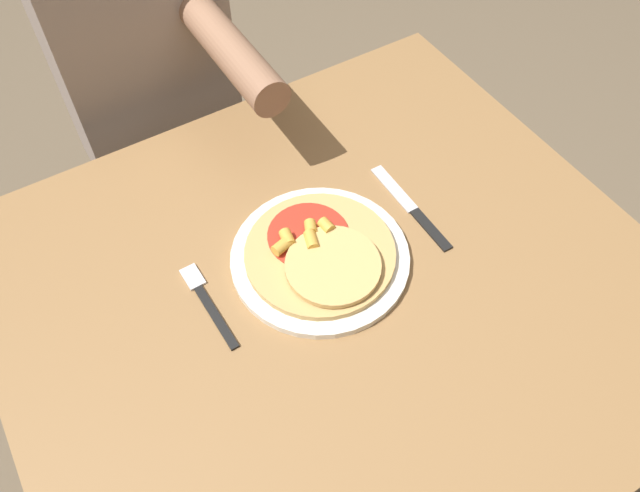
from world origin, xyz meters
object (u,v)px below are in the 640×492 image
object	(u,v)px
dining_table	(334,320)
plate	(320,258)
fork	(206,300)
knife	(412,208)
pizza	(321,254)
person_diner	(149,81)

from	to	relation	value
dining_table	plate	world-z (taller)	plate
fork	knife	bearing A→B (deg)	-2.56
pizza	plate	bearing A→B (deg)	81.61
dining_table	pizza	world-z (taller)	pizza
fork	person_diner	world-z (taller)	person_diner
person_diner	pizza	bearing A→B (deg)	-84.49
dining_table	knife	xyz separation A→B (m)	(0.20, 0.07, 0.11)
fork	knife	world-z (taller)	same
pizza	person_diner	xyz separation A→B (m)	(-0.06, 0.62, -0.05)
dining_table	knife	size ratio (longest dim) A/B	4.76
pizza	person_diner	size ratio (longest dim) A/B	0.20
knife	fork	bearing A→B (deg)	177.44
dining_table	person_diner	xyz separation A→B (m)	(-0.05, 0.68, 0.08)
fork	pizza	bearing A→B (deg)	-9.24
pizza	knife	xyz separation A→B (m)	(0.20, 0.01, -0.02)
dining_table	fork	size ratio (longest dim) A/B	5.97
knife	person_diner	bearing A→B (deg)	112.95
plate	fork	xyz separation A→B (m)	(-0.20, 0.03, -0.00)
fork	dining_table	bearing A→B (deg)	-23.79
dining_table	knife	world-z (taller)	knife
plate	person_diner	distance (m)	0.62
person_diner	knife	bearing A→B (deg)	-67.05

